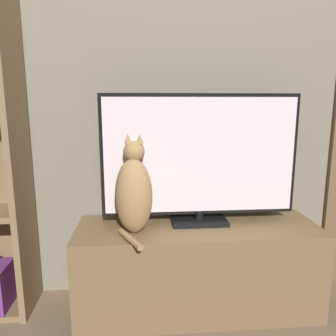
% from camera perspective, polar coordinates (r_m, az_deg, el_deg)
% --- Properties ---
extents(wall_back, '(4.80, 0.05, 2.60)m').
position_cam_1_polar(wall_back, '(1.83, 4.34, 18.65)').
color(wall_back, '#756B5B').
rests_on(wall_back, ground_plane).
extents(tv_stand, '(1.22, 0.41, 0.46)m').
position_cam_1_polar(tv_stand, '(1.78, 5.11, -16.81)').
color(tv_stand, brown).
rests_on(tv_stand, ground_plane).
extents(tv, '(0.99, 0.17, 0.65)m').
position_cam_1_polar(tv, '(1.64, 5.60, 1.64)').
color(tv, black).
rests_on(tv, tv_stand).
extents(cat, '(0.20, 0.31, 0.47)m').
position_cam_1_polar(cat, '(1.55, -5.95, -4.28)').
color(cat, '#997547').
rests_on(cat, tv_stand).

